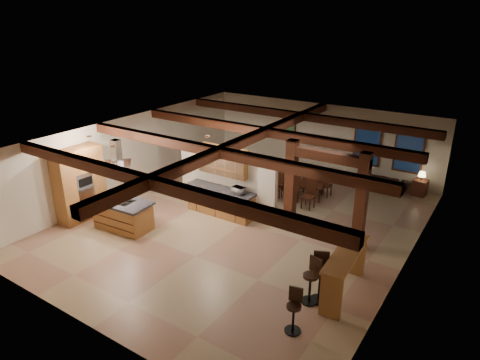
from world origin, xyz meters
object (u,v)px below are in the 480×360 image
at_px(kitchen_island, 123,214).
at_px(bar_counter, 345,266).
at_px(dining_table, 301,190).
at_px(sofa, 381,181).

xyz_separation_m(kitchen_island, bar_counter, (7.04, 0.56, 0.30)).
bearing_deg(dining_table, kitchen_island, -141.44).
bearing_deg(sofa, bar_counter, 99.21).
distance_m(kitchen_island, bar_counter, 7.07).
relative_size(sofa, bar_counter, 0.84).
bearing_deg(bar_counter, sofa, 99.65).
bearing_deg(kitchen_island, dining_table, 55.58).
height_order(kitchen_island, sofa, kitchen_island).
relative_size(kitchen_island, dining_table, 1.20).
relative_size(dining_table, bar_counter, 0.73).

